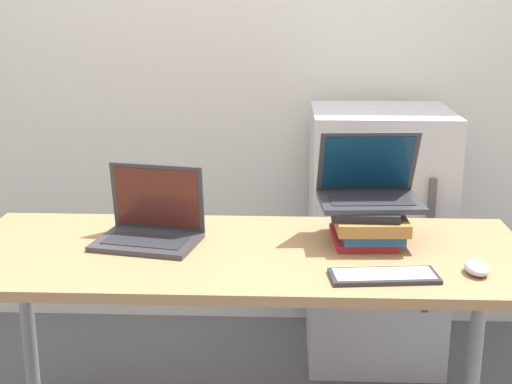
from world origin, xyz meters
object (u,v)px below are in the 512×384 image
laptop_left (150,227)px  laptop_on_books (369,188)px  mouse (477,268)px  mini_fridge (376,237)px  book_stack (367,223)px  wireless_keyboard (384,276)px

laptop_left → laptop_on_books: laptop_on_books is taller
mouse → mini_fridge: 0.89m
laptop_left → laptop_on_books: (0.67, 0.06, 0.11)m
laptop_left → mini_fridge: size_ratio=0.33×
book_stack → mouse: size_ratio=2.79×
mouse → mini_fridge: (-0.16, 0.85, -0.21)m
mouse → mini_fridge: size_ratio=0.10×
wireless_keyboard → mini_fridge: 0.92m
laptop_on_books → book_stack: bearing=-103.6°
book_stack → laptop_left: bearing=-177.6°
wireless_keyboard → mouse: (0.26, 0.04, 0.01)m
laptop_on_books → wireless_keyboard: size_ratio=1.07×
laptop_on_books → mouse: (0.27, -0.28, -0.14)m
laptop_on_books → mini_fridge: (0.11, 0.57, -0.36)m
mouse → wireless_keyboard: bearing=-170.5°
book_stack → laptop_on_books: 0.11m
book_stack → mouse: book_stack is taller
wireless_keyboard → laptop_left: bearing=158.4°
laptop_on_books → mini_fridge: 0.68m
laptop_left → mouse: laptop_left is taller
book_stack → wireless_keyboard: book_stack is taller
book_stack → mini_fridge: bearing=79.3°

